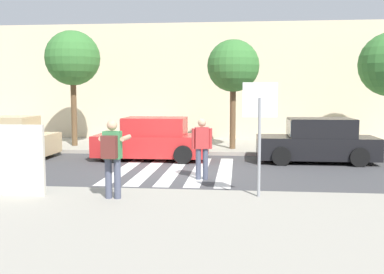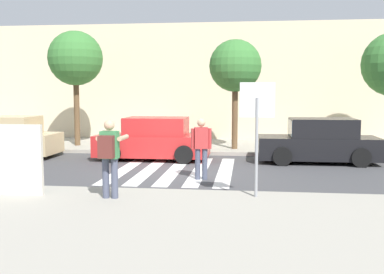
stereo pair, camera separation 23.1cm
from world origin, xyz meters
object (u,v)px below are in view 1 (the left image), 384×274
Objects in this scene: street_tree_center at (233,67)px; parked_car_tan at (2,138)px; stop_sign at (260,114)px; parked_car_red at (152,140)px; photographer_with_backpack at (112,152)px; parked_car_black at (317,142)px; pedestrian_crossing at (202,145)px; advertising_board at (21,160)px; street_tree_west at (73,59)px.

parked_car_tan is at bearing -164.34° from street_tree_center.
parked_car_red is (-3.57, 6.06, -1.26)m from stop_sign.
parked_car_black is (5.48, 6.60, -0.44)m from photographer_with_backpack.
advertising_board is (-3.84, -2.96, -0.03)m from pedestrian_crossing.
parked_car_red is at bearing -35.01° from street_tree_west.
street_tree_west reaches higher than street_tree_center.
pedestrian_crossing is 1.08× the size of advertising_board.
street_tree_west reaches higher than parked_car_tan.
stop_sign is 1.47× the size of pedestrian_crossing.
parked_car_red is 6.72m from advertising_board.
street_tree_center is 2.78× the size of advertising_board.
parked_car_black is at bearing 50.29° from photographer_with_backpack.
pedestrian_crossing is at bearing 37.59° from advertising_board.
advertising_board is at bearing -117.44° from street_tree_center.
advertising_board is (4.02, -6.48, 0.21)m from parked_car_tan.
pedestrian_crossing is 9.23m from street_tree_west.
parked_car_tan is at bearing -180.00° from parked_car_red.
pedestrian_crossing is 0.42× the size of parked_car_tan.
photographer_with_backpack is 1.08× the size of advertising_board.
parked_car_black is (5.87, -0.00, 0.00)m from parked_car_red.
stop_sign reaches higher than advertising_board.
parked_car_red is at bearing 93.38° from photographer_with_backpack.
parked_car_red is 0.83× the size of street_tree_west.
stop_sign reaches higher than parked_car_black.
pedestrian_crossing is at bearing -59.32° from parked_car_red.
parked_car_red is at bearing 0.00° from parked_car_tan.
advertising_board is at bearing -139.60° from parked_car_black.
advertising_board is at bearing -175.42° from stop_sign.
street_tree_center is 10.36m from advertising_board.
parked_car_tan is (-6.16, 6.60, -0.44)m from photographer_with_backpack.
stop_sign is at bearing -85.33° from street_tree_center.
stop_sign is at bearing -59.47° from parked_car_red.
pedestrian_crossing reaches higher than parked_car_tan.
street_tree_center reaches higher than advertising_board.
parked_car_tan is 5.77m from parked_car_red.
parked_car_tan is at bearing -122.80° from street_tree_west.
parked_car_black is at bearing 0.00° from parked_car_tan.
street_tree_west is at bearing 114.95° from photographer_with_backpack.
parked_car_black is (3.78, 3.53, -0.25)m from pedestrian_crossing.
photographer_with_backpack is 8.59m from parked_car_black.
stop_sign is 1.58× the size of advertising_board.
advertising_board is (-2.14, 0.12, -0.23)m from photographer_with_backpack.
street_tree_center reaches higher than photographer_with_backpack.
street_tree_west is at bearing 57.20° from parked_car_tan.
parked_car_black is 0.92× the size of street_tree_center.
photographer_with_backpack is 3.52m from pedestrian_crossing.
advertising_board is (-1.75, -6.48, 0.21)m from parked_car_red.
street_tree_west is at bearing 103.52° from advertising_board.
stop_sign is at bearing -110.78° from parked_car_black.
parked_car_tan is (-9.34, 6.06, -1.26)m from stop_sign.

